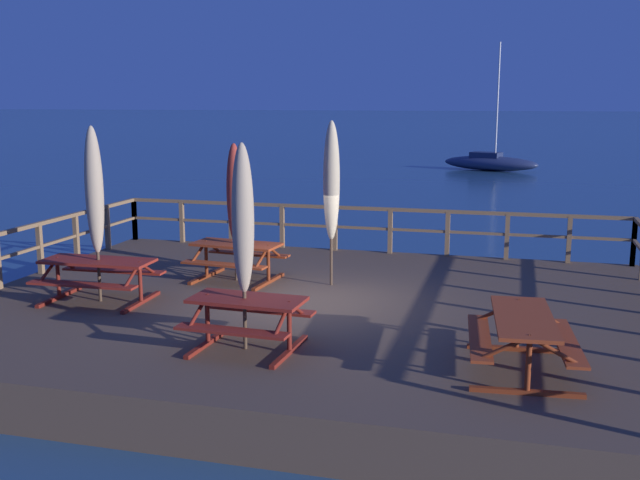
# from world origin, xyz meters

# --- Properties ---
(ground_plane) EXTENTS (600.00, 600.00, 0.00)m
(ground_plane) POSITION_xyz_m (0.00, 0.00, 0.00)
(ground_plane) COLOR navy
(wooden_deck) EXTENTS (12.36, 9.54, 0.72)m
(wooden_deck) POSITION_xyz_m (0.00, 0.00, 0.36)
(wooden_deck) COLOR brown
(wooden_deck) RESTS_ON ground
(railing_waterside_far) EXTENTS (12.16, 0.10, 1.09)m
(railing_waterside_far) POSITION_xyz_m (0.00, 4.62, 1.44)
(railing_waterside_far) COLOR brown
(railing_waterside_far) RESTS_ON wooden_deck
(railing_side_left) EXTENTS (0.10, 9.34, 1.09)m
(railing_side_left) POSITION_xyz_m (-6.03, -0.00, 1.44)
(railing_side_left) COLOR brown
(railing_side_left) RESTS_ON wooden_deck
(picnic_table_back_left) EXTENTS (2.04, 1.46, 0.78)m
(picnic_table_back_left) POSITION_xyz_m (-3.68, -0.95, 1.28)
(picnic_table_back_left) COLOR maroon
(picnic_table_back_left) RESTS_ON wooden_deck
(picnic_table_front_right) EXTENTS (1.56, 2.11, 0.78)m
(picnic_table_front_right) POSITION_xyz_m (3.68, -2.60, 1.28)
(picnic_table_front_right) COLOR #993819
(picnic_table_front_right) RESTS_ON wooden_deck
(picnic_table_mid_centre) EXTENTS (1.71, 1.48, 0.78)m
(picnic_table_mid_centre) POSITION_xyz_m (-0.17, -2.71, 1.27)
(picnic_table_mid_centre) COLOR maroon
(picnic_table_mid_centre) RESTS_ON wooden_deck
(picnic_table_mid_right) EXTENTS (1.88, 1.56, 0.78)m
(picnic_table_mid_right) POSITION_xyz_m (-1.85, 1.16, 1.27)
(picnic_table_mid_right) COLOR #993819
(picnic_table_mid_right) RESTS_ON wooden_deck
(patio_umbrella_tall_front) EXTENTS (0.32, 0.32, 3.15)m
(patio_umbrella_tall_front) POSITION_xyz_m (-3.67, -0.95, 2.71)
(patio_umbrella_tall_front) COLOR #4C3828
(patio_umbrella_tall_front) RESTS_ON wooden_deck
(patio_umbrella_tall_back_right) EXTENTS (0.32, 0.32, 3.20)m
(patio_umbrella_tall_back_right) POSITION_xyz_m (0.07, 1.29, 2.75)
(patio_umbrella_tall_back_right) COLOR #4C3828
(patio_umbrella_tall_back_right) RESTS_ON wooden_deck
(patio_umbrella_tall_mid_right) EXTENTS (0.32, 0.32, 3.00)m
(patio_umbrella_tall_mid_right) POSITION_xyz_m (-0.21, -2.71, 2.62)
(patio_umbrella_tall_mid_right) COLOR #4C3828
(patio_umbrella_tall_mid_right) RESTS_ON wooden_deck
(patio_umbrella_short_front) EXTENTS (0.32, 0.32, 2.75)m
(patio_umbrella_short_front) POSITION_xyz_m (-1.87, 1.18, 2.47)
(patio_umbrella_short_front) COLOR #4C3828
(patio_umbrella_short_front) RESTS_ON wooden_deck
(sailboat_distant) EXTENTS (6.22, 3.49, 7.72)m
(sailboat_distant) POSITION_xyz_m (1.83, 34.54, 0.51)
(sailboat_distant) COLOR navy
(sailboat_distant) RESTS_ON ground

